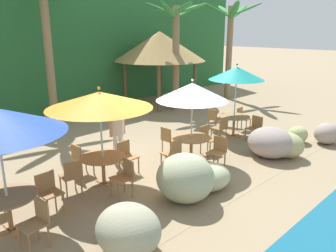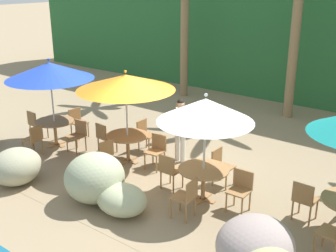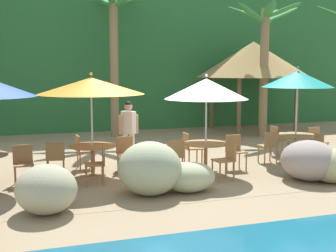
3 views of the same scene
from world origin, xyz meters
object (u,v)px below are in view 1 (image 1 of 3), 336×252
object	(u,v)px
chair_orange_inland	(80,157)
palapa_hut	(160,46)
dining_table_blue	(8,202)
dining_table_orange	(103,161)
umbrella_white	(192,92)
chair_white_seaward	(207,137)
chair_white_right	(218,150)
palm_tree_second	(45,24)
palm_tree_fourth	(230,36)
chair_teal_seaward	(242,117)
chair_white_left	(173,153)
chair_teal_left	(221,127)
dining_table_white	(191,141)
umbrella_teal	(237,73)
palm_tree_third	(176,36)
chair_blue_seaward	(48,190)
waiter_in_white	(117,130)
chair_white_inland	(168,138)
chair_orange_right	(124,175)
chair_teal_right	(255,127)
umbrella_orange	(99,100)
chair_blue_right	(37,220)
chair_orange_left	(72,175)
chair_teal_inland	(214,118)
dining_table_teal	(234,119)
chair_orange_seaward	(126,155)

from	to	relation	value
chair_orange_inland	palapa_hut	distance (m)	9.39
dining_table_blue	chair_orange_inland	bearing A→B (deg)	29.19
dining_table_orange	chair_orange_inland	world-z (taller)	chair_orange_inland
umbrella_white	chair_white_seaward	size ratio (longest dim) A/B	2.77
chair_white_right	palm_tree_second	bearing A→B (deg)	97.73
palm_tree_fourth	chair_teal_seaward	bearing A→B (deg)	-139.63
chair_white_left	chair_teal_left	bearing A→B (deg)	10.74
dining_table_white	palm_tree_second	world-z (taller)	palm_tree_second
umbrella_teal	palm_tree_third	world-z (taller)	palm_tree_third
chair_blue_seaward	waiter_in_white	xyz separation A→B (m)	(2.64, 1.14, 0.47)
dining_table_orange	chair_white_inland	xyz separation A→B (m)	(2.60, 0.34, -0.10)
chair_orange_right	chair_teal_seaward	distance (m)	6.50
chair_orange_right	chair_teal_right	size ratio (longest dim) A/B	1.00
umbrella_orange	palm_tree_second	distance (m)	6.66
chair_orange_inland	chair_teal_right	size ratio (longest dim) A/B	1.00
chair_blue_seaward	waiter_in_white	size ratio (longest dim) A/B	0.51
umbrella_white	umbrella_teal	xyz separation A→B (m)	(2.90, 0.52, 0.20)
chair_orange_inland	chair_white_left	distance (m)	2.43
chair_blue_right	chair_white_inland	bearing A→B (deg)	18.36
chair_orange_left	chair_teal_inland	distance (m)	6.45
umbrella_white	chair_white_right	world-z (taller)	umbrella_white
palm_tree_fourth	waiter_in_white	bearing A→B (deg)	-161.36
chair_teal_left	palapa_hut	bearing A→B (deg)	65.07
chair_orange_left	palapa_hut	distance (m)	10.43
chair_white_right	dining_table_orange	bearing A→B (deg)	154.45
dining_table_white	palm_tree_second	size ratio (longest dim) A/B	0.20
chair_teal_seaward	chair_teal_right	bearing A→B (deg)	-128.13
dining_table_blue	chair_teal_right	bearing A→B (deg)	-2.99
chair_orange_left	chair_white_inland	size ratio (longest dim) A/B	1.00
dining_table_teal	waiter_in_white	world-z (taller)	waiter_in_white
umbrella_orange	umbrella_teal	bearing A→B (deg)	0.07
umbrella_teal	palapa_hut	world-z (taller)	palapa_hut
chair_orange_seaward	palm_tree_fourth	xyz separation A→B (m)	(10.30, 4.07, 2.85)
chair_blue_seaward	chair_orange_right	bearing A→B (deg)	-19.30
chair_orange_left	palm_tree_third	xyz separation A→B (m)	(7.95, 4.37, 2.88)
chair_orange_left	chair_teal_seaward	size ratio (longest dim) A/B	1.00
chair_teal_seaward	palapa_hut	world-z (taller)	palapa_hut
umbrella_white	palm_tree_fourth	bearing A→B (deg)	29.27
chair_blue_right	chair_white_right	bearing A→B (deg)	-0.99
palm_tree_third	palm_tree_fourth	world-z (taller)	palm_tree_fourth
chair_white_inland	chair_blue_seaward	bearing A→B (deg)	-171.18
dining_table_white	chair_white_inland	size ratio (longest dim) A/B	1.26
chair_orange_seaward	chair_white_inland	bearing A→B (deg)	5.86
chair_orange_left	chair_white_left	size ratio (longest dim) A/B	1.00
palm_tree_fourth	palapa_hut	xyz separation A→B (m)	(-3.68, 1.60, -0.47)
chair_orange_inland	chair_orange_left	world-z (taller)	same
chair_orange_inland	chair_white_seaward	xyz separation A→B (m)	(3.65, -1.25, 0.00)
chair_blue_right	chair_teal_inland	size ratio (longest dim) A/B	1.00
dining_table_blue	chair_teal_inland	world-z (taller)	chair_teal_inland
chair_teal_inland	waiter_in_white	distance (m)	4.48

